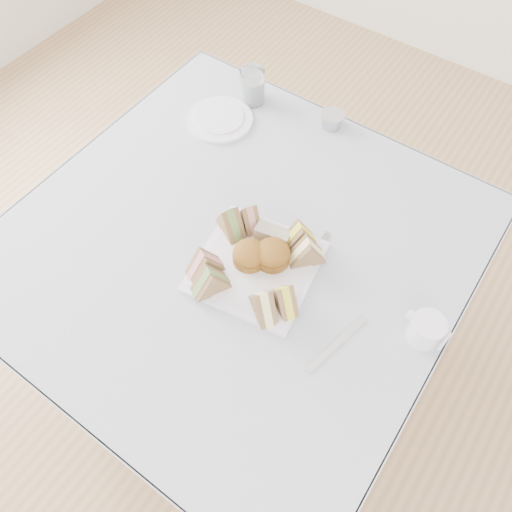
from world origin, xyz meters
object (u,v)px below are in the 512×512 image
Objects in this scene: serving_plate at (256,266)px; water_glass at (252,86)px; creamer_jug at (426,330)px; table at (240,311)px.

serving_plate is 2.56× the size of water_glass.
serving_plate is 3.68× the size of creamer_jug.
water_glass is at bearing 116.63° from serving_plate.
serving_plate is (0.08, -0.03, 0.38)m from table.
table is 8.92× the size of water_glass.
table is 12.83× the size of creamer_jug.
water_glass is at bearing 157.41° from creamer_jug.
serving_plate is at bearing -22.13° from table.
table is at bearing 148.38° from serving_plate.
serving_plate reaches higher than table.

